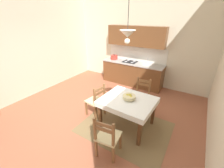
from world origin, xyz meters
TOP-DOWN VIEW (x-y plane):
  - ground_plane at (0.00, 0.00)m, footprint 5.86×6.13m
  - wall_back at (0.00, 2.82)m, footprint 5.86×0.12m
  - wall_left at (-2.69, 0.00)m, footprint 0.12×6.13m
  - area_rug at (0.89, 0.00)m, footprint 2.10×1.60m
  - kitchen_cabinetry at (-0.07, 2.49)m, footprint 2.39×0.63m
  - dining_table at (0.89, 0.10)m, footprint 1.24×1.06m
  - dining_chair_camera_side at (0.95, -0.86)m, footprint 0.47×0.47m
  - dining_chair_tv_side at (-0.02, 0.06)m, footprint 0.47×0.47m
  - dining_chair_kitchen_side at (0.90, 0.97)m, footprint 0.45×0.45m
  - fruit_bowl at (0.90, 0.14)m, footprint 0.30×0.30m
  - pendant_lamp at (0.80, 0.11)m, footprint 0.32×0.32m

SIDE VIEW (x-z plane):
  - ground_plane at x=0.00m, z-range -0.10..0.00m
  - area_rug at x=0.89m, z-range 0.00..0.01m
  - dining_chair_camera_side at x=0.95m, z-range -0.02..0.91m
  - dining_chair_tv_side at x=-0.02m, z-range -0.02..0.91m
  - dining_chair_kitchen_side at x=0.90m, z-range -0.02..0.91m
  - dining_table at x=0.89m, z-range 0.24..1.00m
  - fruit_bowl at x=0.90m, z-range 0.75..0.87m
  - kitchen_cabinetry at x=-0.07m, z-range -0.24..1.96m
  - wall_back at x=0.00m, z-range 0.00..4.22m
  - wall_left at x=-2.69m, z-range 0.00..4.22m
  - pendant_lamp at x=0.80m, z-range 1.80..2.60m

